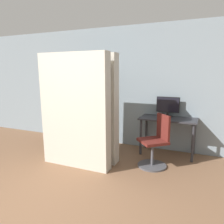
{
  "coord_description": "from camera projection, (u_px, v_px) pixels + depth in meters",
  "views": [
    {
      "loc": [
        2.02,
        -1.37,
        1.68
      ],
      "look_at": [
        0.62,
        1.84,
        1.05
      ],
      "focal_mm": 35.0,
      "sensor_mm": 36.0,
      "label": 1
    }
  ],
  "objects": [
    {
      "name": "wall_back",
      "position": [
        114.0,
        87.0,
        5.13
      ],
      "size": [
        8.0,
        0.06,
        2.7
      ],
      "color": "gray",
      "rests_on": "ground"
    },
    {
      "name": "desk",
      "position": [
        168.0,
        124.0,
        4.45
      ],
      "size": [
        1.13,
        0.56,
        0.77
      ],
      "color": "#2D2D33",
      "rests_on": "ground"
    },
    {
      "name": "monitor",
      "position": [
        168.0,
        106.0,
        4.55
      ],
      "size": [
        0.47,
        0.2,
        0.42
      ],
      "color": "black",
      "rests_on": "desk"
    },
    {
      "name": "office_chair",
      "position": [
        155.0,
        145.0,
        3.93
      ],
      "size": [
        0.62,
        0.62,
        0.95
      ],
      "color": "#4C4C51",
      "rests_on": "ground"
    },
    {
      "name": "bookshelf",
      "position": [
        64.0,
        103.0,
        5.58
      ],
      "size": [
        0.85,
        0.32,
        1.91
      ],
      "color": "brown",
      "rests_on": "ground"
    },
    {
      "name": "mattress_near",
      "position": [
        75.0,
        111.0,
        3.83
      ],
      "size": [
        1.3,
        0.25,
        2.02
      ],
      "color": "beige",
      "rests_on": "ground"
    },
    {
      "name": "mattress_far",
      "position": [
        85.0,
        108.0,
        4.16
      ],
      "size": [
        1.3,
        0.25,
        2.02
      ],
      "color": "beige",
      "rests_on": "ground"
    }
  ]
}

